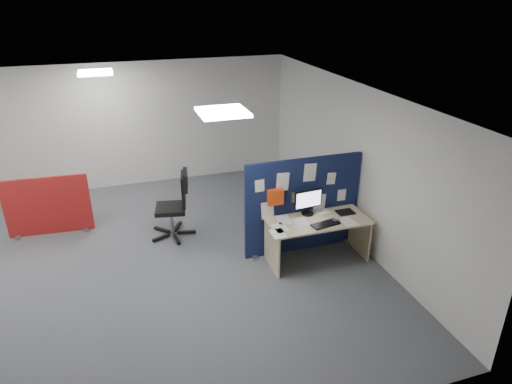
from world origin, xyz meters
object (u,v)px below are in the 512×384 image
object	(u,v)px
red_divider	(48,206)
office_chair	(177,200)
monitor_main	(308,201)
navy_divider	(302,205)
main_desk	(317,229)

from	to	relation	value
red_divider	office_chair	distance (m)	2.33
monitor_main	navy_divider	bearing A→B (deg)	99.47
monitor_main	red_divider	bearing A→B (deg)	148.56
monitor_main	red_divider	distance (m)	4.61
monitor_main	red_divider	world-z (taller)	monitor_main
navy_divider	red_divider	world-z (taller)	navy_divider
main_desk	monitor_main	xyz separation A→B (m)	(-0.08, 0.21, 0.41)
office_chair	red_divider	bearing A→B (deg)	171.27
navy_divider	main_desk	world-z (taller)	navy_divider
navy_divider	office_chair	bearing A→B (deg)	149.38
main_desk	red_divider	distance (m)	4.75
main_desk	monitor_main	bearing A→B (deg)	110.83
monitor_main	office_chair	world-z (taller)	office_chair
main_desk	monitor_main	distance (m)	0.47
navy_divider	monitor_main	size ratio (longest dim) A/B	4.14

